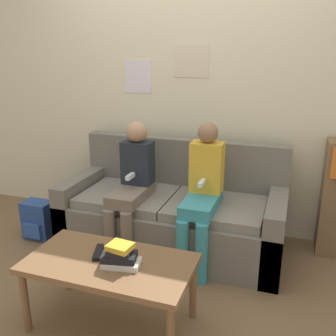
# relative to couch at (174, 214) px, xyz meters

# --- Properties ---
(ground_plane) EXTENTS (10.00, 10.00, 0.00)m
(ground_plane) POSITION_rel_couch_xyz_m (0.00, -0.52, -0.28)
(ground_plane) COLOR brown
(wall_back) EXTENTS (8.00, 0.06, 2.60)m
(wall_back) POSITION_rel_couch_xyz_m (-0.00, 0.48, 1.02)
(wall_back) COLOR beige
(wall_back) RESTS_ON ground_plane
(couch) EXTENTS (1.78, 0.79, 0.86)m
(couch) POSITION_rel_couch_xyz_m (0.00, 0.00, 0.00)
(couch) COLOR #6B665B
(couch) RESTS_ON ground_plane
(coffee_table) EXTENTS (0.97, 0.51, 0.43)m
(coffee_table) POSITION_rel_couch_xyz_m (-0.05, -1.04, 0.10)
(coffee_table) COLOR brown
(coffee_table) RESTS_ON ground_plane
(person_left) EXTENTS (0.24, 0.55, 1.05)m
(person_left) POSITION_rel_couch_xyz_m (-0.28, -0.19, 0.30)
(person_left) COLOR #756656
(person_left) RESTS_ON ground_plane
(person_right) EXTENTS (0.24, 0.55, 1.08)m
(person_right) POSITION_rel_couch_xyz_m (0.29, -0.19, 0.31)
(person_right) COLOR teal
(person_right) RESTS_ON ground_plane
(tv_remote) EXTENTS (0.09, 0.17, 0.02)m
(tv_remote) POSITION_rel_couch_xyz_m (-0.14, -1.00, 0.16)
(tv_remote) COLOR black
(tv_remote) RESTS_ON coffee_table
(book_stack) EXTENTS (0.23, 0.16, 0.13)m
(book_stack) POSITION_rel_couch_xyz_m (0.04, -1.07, 0.20)
(book_stack) COLOR silver
(book_stack) RESTS_ON coffee_table
(backpack) EXTENTS (0.25, 0.20, 0.33)m
(backpack) POSITION_rel_couch_xyz_m (-1.17, -0.26, -0.12)
(backpack) COLOR #284789
(backpack) RESTS_ON ground_plane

